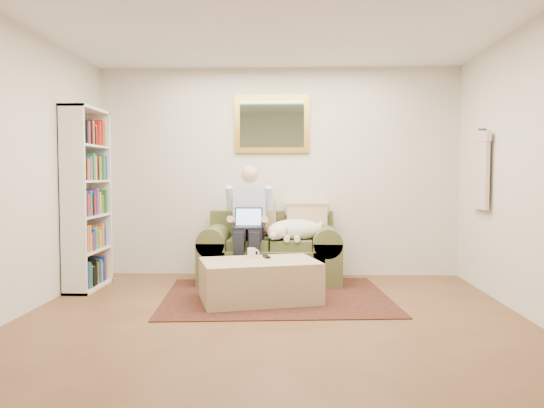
# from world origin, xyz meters

# --- Properties ---
(room_shell) EXTENTS (4.51, 5.00, 2.61)m
(room_shell) POSITION_xyz_m (0.00, 0.35, 1.30)
(room_shell) COLOR brown
(room_shell) RESTS_ON ground
(rug) EXTENTS (2.44, 2.02, 0.01)m
(rug) POSITION_xyz_m (0.02, 1.26, 0.01)
(rug) COLOR black
(rug) RESTS_ON room_shell
(sofa) EXTENTS (1.64, 0.83, 0.98)m
(sofa) POSITION_xyz_m (-0.08, 2.05, 0.28)
(sofa) COLOR #4B542C
(sofa) RESTS_ON room_shell
(seated_man) EXTENTS (0.54, 0.77, 1.38)m
(seated_man) POSITION_xyz_m (-0.32, 1.90, 0.69)
(seated_man) COLOR #8CA9D8
(seated_man) RESTS_ON sofa
(laptop) EXTENTS (0.32, 0.25, 0.23)m
(laptop) POSITION_xyz_m (-0.32, 1.84, 0.72)
(laptop) COLOR black
(laptop) RESTS_ON seated_man
(sleeping_dog) EXTENTS (0.67, 0.42, 0.25)m
(sleeping_dog) POSITION_xyz_m (0.22, 1.97, 0.63)
(sleeping_dog) COLOR white
(sleeping_dog) RESTS_ON sofa
(ottoman) EXTENTS (1.29, 1.01, 0.41)m
(ottoman) POSITION_xyz_m (-0.14, 1.05, 0.21)
(ottoman) COLOR tan
(ottoman) RESTS_ON room_shell
(coffee_mug) EXTENTS (0.08, 0.08, 0.10)m
(coffee_mug) POSITION_xyz_m (-0.24, 1.22, 0.46)
(coffee_mug) COLOR white
(coffee_mug) RESTS_ON ottoman
(tv_remote) EXTENTS (0.09, 0.16, 0.02)m
(tv_remote) POSITION_xyz_m (-0.08, 1.23, 0.42)
(tv_remote) COLOR black
(tv_remote) RESTS_ON ottoman
(bookshelf) EXTENTS (0.28, 0.80, 2.00)m
(bookshelf) POSITION_xyz_m (-2.10, 1.60, 1.00)
(bookshelf) COLOR white
(bookshelf) RESTS_ON room_shell
(wall_mirror) EXTENTS (0.94, 0.04, 0.72)m
(wall_mirror) POSITION_xyz_m (-0.08, 2.47, 1.90)
(wall_mirror) COLOR gold
(wall_mirror) RESTS_ON room_shell
(hanging_shirt) EXTENTS (0.06, 0.52, 0.90)m
(hanging_shirt) POSITION_xyz_m (2.19, 1.60, 1.35)
(hanging_shirt) COLOR beige
(hanging_shirt) RESTS_ON room_shell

